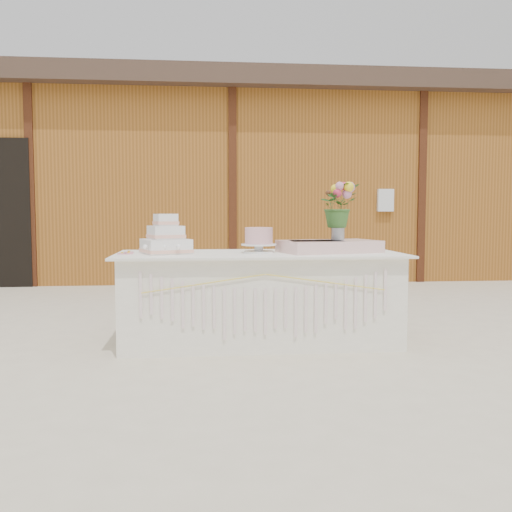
{
  "coord_description": "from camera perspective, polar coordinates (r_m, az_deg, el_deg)",
  "views": [
    {
      "loc": [
        -0.5,
        -4.78,
        1.11
      ],
      "look_at": [
        0.0,
        0.3,
        0.72
      ],
      "focal_mm": 40.0,
      "sensor_mm": 36.0,
      "label": 1
    }
  ],
  "objects": [
    {
      "name": "ground",
      "position": [
        4.93,
        0.34,
        -8.63
      ],
      "size": [
        80.0,
        80.0,
        0.0
      ],
      "primitive_type": "plane",
      "color": "beige",
      "rests_on": "ground"
    },
    {
      "name": "barn",
      "position": [
        10.8,
        -3.02,
        7.39
      ],
      "size": [
        12.6,
        4.6,
        3.3
      ],
      "color": "#94581F",
      "rests_on": "ground"
    },
    {
      "name": "cake_table",
      "position": [
        4.86,
        0.35,
        -4.19
      ],
      "size": [
        2.4,
        1.0,
        0.77
      ],
      "color": "silver",
      "rests_on": "ground"
    },
    {
      "name": "wedding_cake",
      "position": [
        4.79,
        -9.0,
        1.58
      ],
      "size": [
        0.47,
        0.47,
        0.33
      ],
      "rotation": [
        0.0,
        0.0,
        0.36
      ],
      "color": "white",
      "rests_on": "cake_table"
    },
    {
      "name": "pink_cake_stand",
      "position": [
        4.81,
        0.28,
        1.74
      ],
      "size": [
        0.3,
        0.3,
        0.22
      ],
      "color": "white",
      "rests_on": "cake_table"
    },
    {
      "name": "satin_runner",
      "position": [
        4.92,
        7.32,
        0.96
      ],
      "size": [
        0.9,
        0.66,
        0.1
      ],
      "primitive_type": "cube",
      "rotation": [
        0.0,
        0.0,
        0.26
      ],
      "color": "beige",
      "rests_on": "cake_table"
    },
    {
      "name": "flower_vase",
      "position": [
        4.97,
        8.18,
        2.49
      ],
      "size": [
        0.11,
        0.11,
        0.16
      ],
      "primitive_type": "cylinder",
      "color": "#B6B6BB",
      "rests_on": "satin_runner"
    },
    {
      "name": "bouquet",
      "position": [
        4.97,
        8.21,
        5.57
      ],
      "size": [
        0.43,
        0.41,
        0.38
      ],
      "primitive_type": "imported",
      "rotation": [
        0.0,
        0.0,
        0.42
      ],
      "color": "#366528",
      "rests_on": "flower_vase"
    },
    {
      "name": "loose_flowers",
      "position": [
        4.95,
        -12.06,
        0.45
      ],
      "size": [
        0.29,
        0.41,
        0.02
      ],
      "primitive_type": null,
      "rotation": [
        0.0,
        0.0,
        0.39
      ],
      "color": "pink",
      "rests_on": "cake_table"
    }
  ]
}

